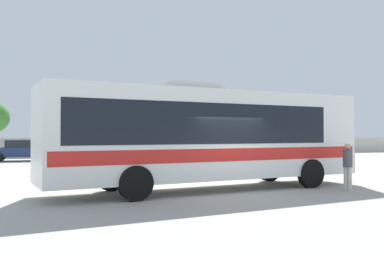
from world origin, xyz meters
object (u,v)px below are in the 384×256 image
(coach_bus_white_red, at_px, (206,134))
(attendant_by_bus_door, at_px, (348,163))
(roadside_tree_right, at_px, (216,118))
(roadside_tree_midright, at_px, (215,109))
(parked_car_second_dark_blue, at_px, (20,150))
(roadside_tree_midleft, at_px, (105,106))

(coach_bus_white_red, distance_m, attendant_by_bus_door, 5.15)
(coach_bus_white_red, bearing_deg, roadside_tree_right, 67.05)
(roadside_tree_midright, bearing_deg, attendant_by_bus_door, -103.69)
(coach_bus_white_red, distance_m, roadside_tree_midright, 31.93)
(roadside_tree_right, bearing_deg, parked_car_second_dark_blue, -151.56)
(parked_car_second_dark_blue, xyz_separation_m, roadside_tree_right, (20.03, 10.85, 2.97))
(parked_car_second_dark_blue, distance_m, roadside_tree_midleft, 13.02)
(parked_car_second_dark_blue, relative_size, roadside_tree_right, 0.76)
(coach_bus_white_red, xyz_separation_m, roadside_tree_right, (12.98, 30.65, 1.83))
(attendant_by_bus_door, distance_m, roadside_tree_right, 33.27)
(roadside_tree_midleft, distance_m, roadside_tree_midright, 11.93)
(attendant_by_bus_door, xyz_separation_m, parked_car_second_dark_blue, (-11.88, 21.28, -0.11))
(parked_car_second_dark_blue, xyz_separation_m, roadside_tree_midright, (19.38, 9.53, 3.92))
(roadside_tree_midleft, xyz_separation_m, roadside_tree_midright, (11.93, -0.37, -0.07))
(attendant_by_bus_door, relative_size, parked_car_second_dark_blue, 0.39)
(coach_bus_white_red, relative_size, parked_car_second_dark_blue, 2.82)
(coach_bus_white_red, height_order, attendant_by_bus_door, coach_bus_white_red)
(parked_car_second_dark_blue, relative_size, roadside_tree_midright, 0.59)
(coach_bus_white_red, xyz_separation_m, parked_car_second_dark_blue, (-7.06, 19.80, -1.15))
(roadside_tree_midright, bearing_deg, roadside_tree_right, 63.68)
(coach_bus_white_red, height_order, roadside_tree_midright, roadside_tree_midright)
(parked_car_second_dark_blue, height_order, roadside_tree_midright, roadside_tree_midright)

